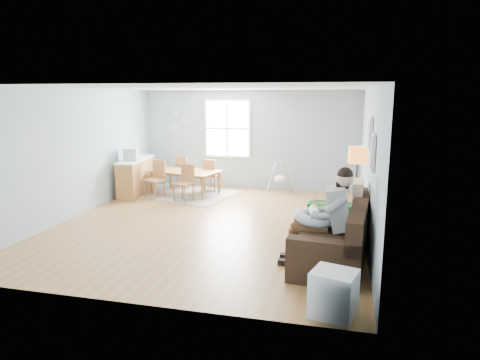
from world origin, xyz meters
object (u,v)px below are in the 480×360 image
(sofa, at_px, (337,238))
(chair_se, at_px, (185,180))
(monitor, at_px, (131,155))
(chair_nw, at_px, (184,170))
(chair_ne, at_px, (211,173))
(floor_lamp, at_px, (357,163))
(father, at_px, (326,213))
(baby_swing, at_px, (280,179))
(storage_cube, at_px, (333,293))
(toddler, at_px, (335,205))
(chair_sw, at_px, (157,176))
(dining_table, at_px, (185,182))
(counter, at_px, (136,176))

(sofa, xyz_separation_m, chair_se, (-3.70, 3.00, 0.18))
(monitor, bearing_deg, chair_se, -2.61)
(chair_nw, xyz_separation_m, chair_ne, (0.86, -0.21, -0.02))
(floor_lamp, relative_size, monitor, 4.31)
(father, bearing_deg, chair_ne, 125.67)
(chair_ne, height_order, baby_swing, chair_ne)
(storage_cube, bearing_deg, toddler, 91.39)
(floor_lamp, distance_m, storage_cube, 3.20)
(chair_sw, bearing_deg, floor_lamp, -23.21)
(baby_swing, bearing_deg, dining_table, -163.16)
(toddler, bearing_deg, sofa, -74.71)
(father, height_order, toddler, father)
(sofa, distance_m, father, 0.61)
(storage_cube, xyz_separation_m, chair_nw, (-4.27, 6.25, 0.23))
(counter, height_order, baby_swing, counter)
(chair_nw, bearing_deg, baby_swing, 0.72)
(toddler, distance_m, chair_nw, 5.93)
(father, distance_m, chair_ne, 5.56)
(storage_cube, relative_size, monitor, 1.55)
(dining_table, relative_size, chair_ne, 2.02)
(chair_sw, xyz_separation_m, chair_ne, (1.14, 0.98, -0.05))
(floor_lamp, height_order, chair_se, floor_lamp)
(chair_sw, xyz_separation_m, monitor, (-0.61, -0.15, 0.55))
(sofa, xyz_separation_m, dining_table, (-3.99, 3.70, -0.03))
(chair_nw, bearing_deg, storage_cube, -55.67)
(father, relative_size, storage_cube, 2.56)
(floor_lamp, xyz_separation_m, baby_swing, (-1.85, 3.29, -1.01))
(toddler, relative_size, chair_nw, 1.09)
(floor_lamp, relative_size, chair_se, 1.84)
(sofa, height_order, toddler, toddler)
(father, distance_m, monitor, 6.04)
(toddler, bearing_deg, dining_table, 138.60)
(father, bearing_deg, monitor, 145.83)
(dining_table, distance_m, counter, 1.28)
(chair_sw, bearing_deg, sofa, -35.16)
(chair_se, relative_size, chair_nw, 1.01)
(counter, bearing_deg, sofa, -32.93)
(chair_se, distance_m, chair_ne, 1.22)
(chair_nw, height_order, baby_swing, chair_nw)
(floor_lamp, height_order, chair_nw, floor_lamp)
(dining_table, height_order, chair_se, chair_se)
(storage_cube, bearing_deg, floor_lamp, 84.36)
(chair_nw, distance_m, counter, 1.38)
(counter, bearing_deg, monitor, -80.77)
(toddler, height_order, floor_lamp, floor_lamp)
(toddler, relative_size, chair_ne, 1.13)
(storage_cube, xyz_separation_m, chair_ne, (-3.40, 6.04, 0.21))
(sofa, bearing_deg, chair_se, 140.99)
(storage_cube, bearing_deg, dining_table, 125.65)
(father, xyz_separation_m, monitor, (-4.99, 3.39, 0.27))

